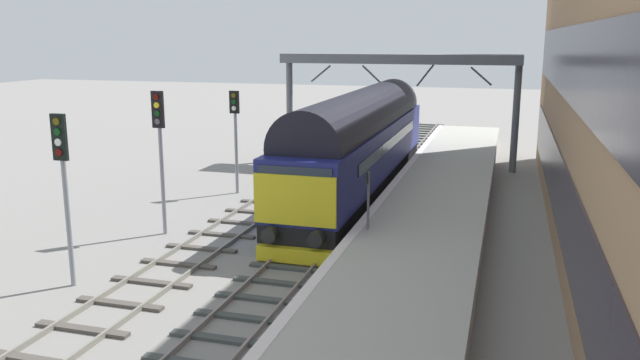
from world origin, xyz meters
name	(u,v)px	position (x,y,z in m)	size (l,w,h in m)	color
ground_plane	(331,225)	(0.00, 0.00, 0.00)	(140.00, 140.00, 0.00)	gray
track_main	(331,224)	(0.00, 0.00, 0.05)	(2.50, 60.00, 0.15)	gray
track_adjacent_west	(247,217)	(-3.40, 0.00, 0.06)	(2.50, 60.00, 0.15)	gray
station_platform	(428,220)	(3.60, 0.00, 0.50)	(4.00, 44.00, 1.01)	#ABAAA0
diesel_locomotive	(360,141)	(0.00, 4.64, 2.48)	(2.74, 18.31, 4.68)	black
signal_post_near	(64,176)	(-5.46, -7.85, 3.18)	(0.44, 0.22, 4.90)	gray
signal_post_mid	(160,143)	(-5.46, -2.71, 3.31)	(0.44, 0.22, 5.10)	gray
signal_post_far	(235,128)	(-5.46, 3.75, 2.96)	(0.44, 0.22, 4.61)	gray
platform_number_sign	(368,191)	(2.08, -3.34, 2.24)	(0.10, 0.44, 1.85)	slate
overhead_footbridge	(398,65)	(0.35, 12.14, 5.48)	(12.70, 2.00, 6.03)	slate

